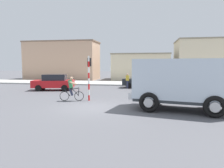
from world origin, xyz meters
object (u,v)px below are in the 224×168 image
at_px(car_white_mid, 142,80).
at_px(pedestrian_near_kerb, 127,81).
at_px(cyclist, 71,89).
at_px(car_red_near, 183,84).
at_px(truck_foreground, 182,81).
at_px(car_far_side, 54,82).
at_px(traffic_light_pole, 89,72).

xyz_separation_m(car_white_mid, pedestrian_near_kerb, (-1.51, -0.83, 0.03)).
xyz_separation_m(cyclist, car_red_near, (8.34, 5.17, -0.05)).
distance_m(car_red_near, car_white_mid, 5.37).
bearing_deg(cyclist, truck_foreground, -13.47).
distance_m(cyclist, car_far_side, 6.73).
distance_m(traffic_light_pole, pedestrian_near_kerb, 8.15).
bearing_deg(car_far_side, pedestrian_near_kerb, 21.36).
bearing_deg(car_far_side, traffic_light_pole, -44.44).
relative_size(cyclist, pedestrian_near_kerb, 1.06).
bearing_deg(car_red_near, pedestrian_near_kerb, 149.80).
distance_m(cyclist, car_white_mid, 10.15).
height_order(cyclist, traffic_light_pole, traffic_light_pole).
height_order(traffic_light_pole, pedestrian_near_kerb, traffic_light_pole).
bearing_deg(truck_foreground, cyclist, 166.53).
xyz_separation_m(truck_foreground, car_white_mid, (-2.63, 10.77, -0.85)).
bearing_deg(traffic_light_pole, car_white_mid, 68.40).
relative_size(traffic_light_pole, car_far_side, 0.75).
distance_m(car_red_near, car_far_side, 12.31).
relative_size(cyclist, traffic_light_pole, 0.54).
xyz_separation_m(car_red_near, car_far_side, (-12.30, 0.27, 0.00)).
bearing_deg(car_white_mid, car_far_side, -157.28).
relative_size(traffic_light_pole, pedestrian_near_kerb, 1.98).
bearing_deg(car_far_side, car_white_mid, 22.72).
bearing_deg(traffic_light_pole, truck_foreground, -19.32).
height_order(car_far_side, pedestrian_near_kerb, pedestrian_near_kerb).
bearing_deg(car_red_near, car_white_mid, 133.89).
bearing_deg(truck_foreground, car_far_side, 147.37).
relative_size(truck_foreground, car_far_side, 1.36).
distance_m(truck_foreground, car_red_near, 7.04).
bearing_deg(cyclist, car_white_mid, 62.91).
xyz_separation_m(traffic_light_pole, car_red_near, (7.15, 4.78, -1.25)).
bearing_deg(cyclist, car_red_near, 31.78).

